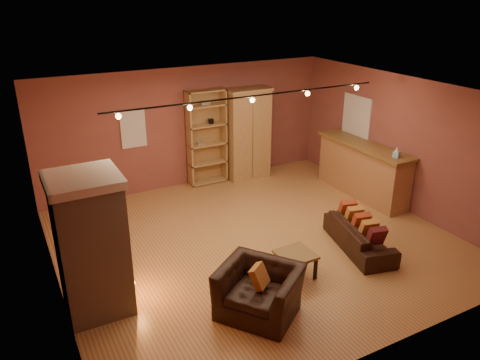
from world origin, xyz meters
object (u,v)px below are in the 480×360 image
armchair (259,284)px  coffee_table (296,257)px  loveseat (360,231)px  fireplace (92,245)px  armoire (247,133)px  bar_counter (363,169)px  bookcase (205,136)px

armchair → coffee_table: size_ratio=2.32×
loveseat → fireplace: bearing=97.7°
fireplace → armoire: armoire is taller
fireplace → loveseat: (4.57, -0.50, -0.71)m
loveseat → armchair: size_ratio=1.33×
armoire → bar_counter: 2.89m
loveseat → bookcase: bearing=29.0°
fireplace → coffee_table: fireplace is taller
armoire → loveseat: (0.10, -4.07, -0.77)m
loveseat → coffee_table: bearing=111.2°
fireplace → coffee_table: (3.03, -0.70, -0.69)m
fireplace → bar_counter: 6.40m
fireplace → armchair: 2.44m
armchair → coffee_table: 1.13m
armoire → bookcase: bearing=171.0°
loveseat → armchair: 2.64m
bar_counter → coffee_table: (-3.21, -2.04, -0.25)m
fireplace → loveseat: 4.65m
fireplace → coffee_table: 3.19m
armoire → bar_counter: (1.77, -2.22, -0.51)m
coffee_table → fireplace: bearing=167.1°
fireplace → armchair: fireplace is taller
loveseat → coffee_table: loveseat is taller
fireplace → bookcase: bearing=47.4°
bookcase → coffee_table: 4.51m
armchair → coffee_table: bearing=81.3°
bookcase → armchair: bearing=-105.7°
loveseat → armchair: bearing=119.8°
bookcase → bar_counter: 3.73m
bookcase → loveseat: (1.14, -4.23, -0.80)m
bar_counter → armchair: (-4.20, -2.56, -0.13)m
bookcase → armchair: (-1.39, -4.95, -0.67)m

